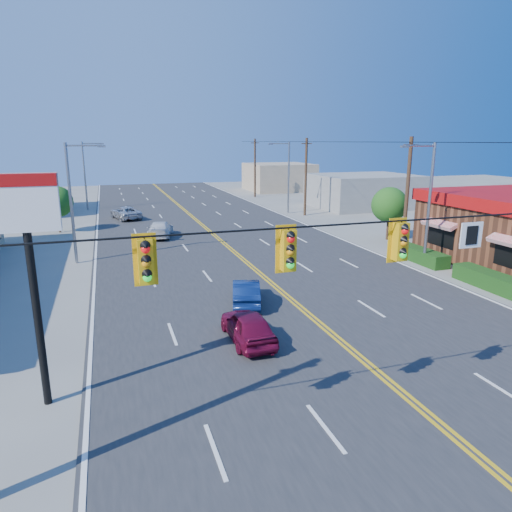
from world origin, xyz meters
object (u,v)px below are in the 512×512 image
object	(u,v)px
car_magenta	(248,327)
car_white	(160,230)
signal_span	(431,258)
car_blue	(246,293)
pizza_hut_sign	(28,244)
car_silver	(126,213)

from	to	relation	value
car_magenta	car_white	xyz separation A→B (m)	(-0.93, 22.49, 0.01)
signal_span	car_blue	xyz separation A→B (m)	(-2.28, 10.60, -4.26)
signal_span	car_white	xyz separation A→B (m)	(-4.44, 28.82, -4.22)
car_white	pizza_hut_sign	bearing A→B (deg)	88.53
signal_span	car_blue	world-z (taller)	signal_span
signal_span	car_magenta	xyz separation A→B (m)	(-3.51, 6.34, -4.23)
car_white	car_silver	bearing A→B (deg)	-64.15
signal_span	car_silver	size ratio (longest dim) A/B	5.09
pizza_hut_sign	car_magenta	xyz separation A→B (m)	(7.37, 2.34, -4.52)
car_blue	car_white	size ratio (longest dim) A/B	0.83
car_white	car_magenta	bearing A→B (deg)	105.45
car_silver	pizza_hut_sign	bearing A→B (deg)	68.34
signal_span	car_white	distance (m)	29.47
pizza_hut_sign	car_blue	xyz separation A→B (m)	(8.60, 6.60, -4.56)
car_silver	car_blue	bearing A→B (deg)	83.86
pizza_hut_sign	car_magenta	world-z (taller)	pizza_hut_sign
pizza_hut_sign	car_silver	xyz separation A→B (m)	(4.06, 35.34, -4.52)
signal_span	pizza_hut_sign	bearing A→B (deg)	159.81
car_magenta	signal_span	bearing A→B (deg)	118.63
pizza_hut_sign	car_blue	bearing A→B (deg)	37.50
car_blue	car_white	bearing A→B (deg)	-67.71
car_magenta	car_blue	world-z (taller)	car_magenta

